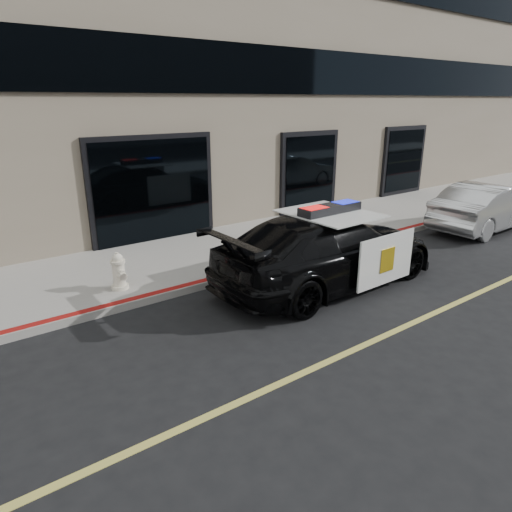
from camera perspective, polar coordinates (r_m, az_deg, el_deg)
ground at (r=8.07m, az=16.63°, el=-9.16°), size 120.00×120.00×0.00m
sidewalk_n at (r=11.62m, az=-4.22°, el=0.76°), size 60.00×3.50×0.15m
building_n at (r=15.91m, az=-16.30°, el=26.61°), size 60.00×7.00×12.00m
police_car at (r=9.55m, az=9.00°, el=0.86°), size 2.47×5.28×1.71m
silver_sedan at (r=15.22m, az=27.00°, el=5.52°), size 1.58×4.26×1.39m
fire_hydrant at (r=9.32m, az=-16.77°, el=-1.93°), size 0.34×0.47×0.75m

